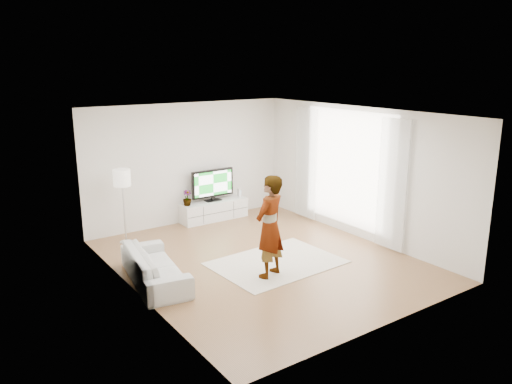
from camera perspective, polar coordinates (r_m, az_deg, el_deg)
floor at (r=9.63m, az=0.74°, el=-7.80°), size 6.00×6.00×0.00m
ceiling at (r=8.96m, az=0.80°, el=9.02°), size 6.00×6.00×0.00m
wall_left at (r=8.05m, az=-13.88°, el=-2.19°), size 0.02×6.00×2.80m
wall_right at (r=10.80m, az=11.64°, el=2.15°), size 0.02×6.00×2.80m
wall_back at (r=11.71m, az=-7.80°, el=3.25°), size 5.00×0.02×2.80m
wall_front at (r=7.07m, az=15.08°, el=-4.60°), size 5.00×0.02×2.80m
window at (r=10.98m, az=10.45°, el=2.67°), size 0.01×2.60×2.50m
curtain_near at (r=10.09m, az=15.31°, el=0.78°), size 0.04×0.70×2.60m
curtain_far at (r=11.88m, az=5.73°, el=3.23°), size 0.04×0.70×2.60m
media_console at (r=12.03m, az=-4.83°, el=-2.09°), size 1.65×0.47×0.47m
television at (r=11.89m, az=-4.97°, el=0.93°), size 1.09×0.21×0.76m
game_console at (r=12.30m, az=-1.95°, el=-0.08°), size 0.08×0.15×0.19m
potted_plant at (r=11.60m, az=-7.88°, el=-0.68°), size 0.21×0.21×0.36m
rug at (r=9.51m, az=2.35°, el=-8.08°), size 2.40×1.78×0.01m
player at (r=8.63m, az=1.58°, el=-3.97°), size 0.78×0.65×1.82m
sofa at (r=8.81m, az=-11.49°, el=-8.29°), size 1.06×2.06×0.57m
floor_lamp at (r=10.53m, az=-15.06°, el=1.22°), size 0.35×0.35×1.57m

